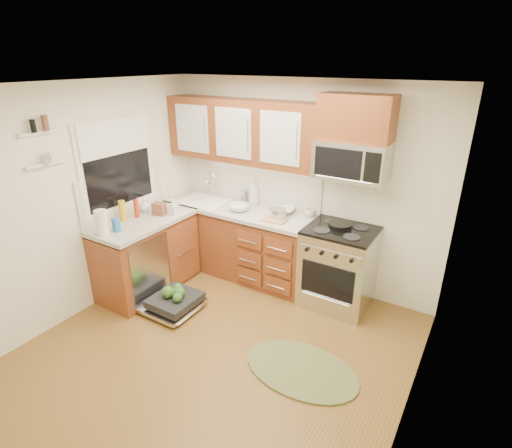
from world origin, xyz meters
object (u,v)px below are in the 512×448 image
Objects in this scene: upper_cabinets at (241,131)px; bowl_b at (239,208)px; microwave at (351,160)px; stock_pot at (277,214)px; sink at (204,210)px; paper_towel_roll at (102,223)px; skillet at (340,225)px; dishwasher at (173,302)px; rug at (301,369)px; cup at (310,213)px; range at (338,267)px; bowl_a at (284,211)px; cutting_board at (274,220)px.

bowl_b is (0.08, -0.20, -0.91)m from upper_cabinets.
stock_pot is at bearing -168.19° from microwave.
paper_towel_roll is (-0.22, -1.44, 0.27)m from sink.
bowl_b is at bearing -175.62° from skillet.
skillet is (1.90, 0.05, 0.17)m from sink.
dishwasher reaches higher than rug.
microwave is at bearing 67.37° from skillet.
bowl_b is at bearing -68.05° from upper_cabinets.
stock_pot is at bearing -16.86° from upper_cabinets.
cup is (1.67, 1.67, -0.10)m from paper_towel_roll.
range is 8.09× the size of cup.
dishwasher is 1.19m from paper_towel_roll.
bowl_a is (-0.81, 0.04, -0.74)m from microwave.
rug is 9.37× the size of cup.
microwave is 2.97× the size of bowl_b.
sink is at bearing 178.32° from stock_pot.
bowl_b is (0.22, 1.07, 0.87)m from dishwasher.
sink is 0.63m from bowl_b.
range is at bearing -24.62° from cup.
upper_cabinets is at bearing 156.75° from cutting_board.
upper_cabinets is 7.16× the size of paper_towel_roll.
stock_pot is (0.62, -0.19, -0.89)m from upper_cabinets.
cup is (0.93, 0.07, -0.90)m from upper_cabinets.
bowl_b is at bearing -178.42° from stock_pot.
dishwasher is (0.39, -1.12, -0.70)m from sink.
microwave is 2.17m from rug.
skillet is at bearing 1.51° from sink.
upper_cabinets reaches higher than skillet.
bowl_b is 2.18× the size of cup.
upper_cabinets is at bearing 175.63° from skillet.
sink is at bearing 174.46° from cutting_board.
range is at bearing -5.89° from upper_cabinets.
rug is 4.21× the size of skillet.
microwave is (0.00, 0.12, 1.23)m from range.
bowl_b is (-1.47, 1.18, 0.96)m from rug.
skillet reaches higher than rug.
cup is at bearing 158.07° from skillet.
skillet is 0.91× the size of paper_towel_roll.
bowl_b reaches higher than skillet.
dishwasher is at bearing -96.04° from upper_cabinets.
rug is at bearing -30.53° from sink.
rug is (1.55, -1.38, -1.86)m from upper_cabinets.
skillet is (-0.03, -0.08, -0.73)m from microwave.
bowl_b is at bearing -172.31° from microwave.
cutting_board is 2.44× the size of cup.
range reaches higher than dishwasher.
microwave is (1.41, -0.02, -0.18)m from upper_cabinets.
upper_cabinets reaches higher than microwave.
skillet is at bearing 98.02° from rug.
bowl_b is (-0.54, -0.01, -0.02)m from stock_pot.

